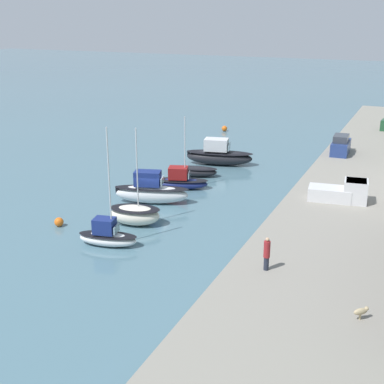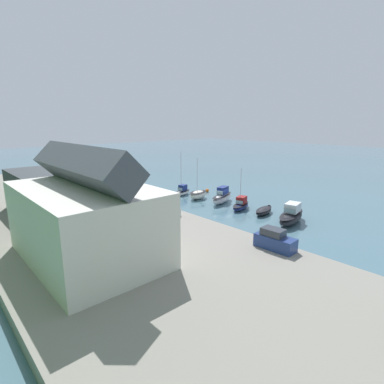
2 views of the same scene
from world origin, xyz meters
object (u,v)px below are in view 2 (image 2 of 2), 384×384
(moored_boat_5, at_px, (182,191))
(person_on_quay, at_px, (122,191))
(parked_car_2, at_px, (275,240))
(mooring_buoy_0, at_px, (207,190))
(moored_boat_4, at_px, (198,195))
(moored_boat_3, at_px, (222,197))
(moored_boat_2, at_px, (241,205))
(parked_car_0, at_px, (41,171))
(moored_boat_0, at_px, (291,216))
(pickup_truck_0, at_px, (51,183))
(moored_boat_1, at_px, (264,211))
(pickup_truck_1, at_px, (162,213))
(dog_on_quay, at_px, (81,197))

(moored_boat_5, height_order, person_on_quay, moored_boat_5)
(parked_car_2, distance_m, mooring_buoy_0, 32.52)
(moored_boat_4, bearing_deg, moored_boat_3, -176.76)
(moored_boat_2, bearing_deg, parked_car_0, 0.22)
(moored_boat_4, bearing_deg, moored_boat_2, 173.01)
(moored_boat_0, distance_m, pickup_truck_0, 46.87)
(moored_boat_2, xyz_separation_m, parked_car_2, (-14.57, 12.76, 1.52))
(moored_boat_1, bearing_deg, pickup_truck_1, 58.21)
(moored_boat_1, bearing_deg, moored_boat_0, 159.69)
(moored_boat_4, distance_m, person_on_quay, 14.20)
(moored_boat_1, relative_size, parked_car_0, 1.20)
(moored_boat_3, xyz_separation_m, mooring_buoy_0, (7.91, -4.14, -0.73))
(moored_boat_3, bearing_deg, dog_on_quay, 36.99)
(moored_boat_5, relative_size, person_on_quay, 4.14)
(parked_car_0, distance_m, pickup_truck_0, 17.69)
(mooring_buoy_0, bearing_deg, pickup_truck_1, 119.36)
(pickup_truck_0, xyz_separation_m, pickup_truck_1, (-31.78, -4.32, 0.00))
(moored_boat_5, xyz_separation_m, pickup_truck_0, (18.82, 19.08, 1.42))
(moored_boat_0, bearing_deg, pickup_truck_0, 12.22)
(moored_boat_2, relative_size, parked_car_2, 1.65)
(person_on_quay, bearing_deg, moored_boat_3, -128.60)
(moored_boat_4, bearing_deg, pickup_truck_1, 109.32)
(moored_boat_1, relative_size, moored_boat_2, 0.72)
(moored_boat_5, bearing_deg, moored_boat_4, 170.84)
(moored_boat_1, xyz_separation_m, moored_boat_3, (9.15, -0.21, 0.55))
(moored_boat_5, distance_m, parked_car_2, 31.28)
(pickup_truck_1, xyz_separation_m, mooring_buoy_0, (11.43, -20.31, -1.82))
(pickup_truck_0, xyz_separation_m, dog_on_quay, (-13.74, -0.52, -0.36))
(pickup_truck_0, distance_m, dog_on_quay, 13.75)
(person_on_quay, relative_size, mooring_buoy_0, 2.90)
(parked_car_2, bearing_deg, person_on_quay, -91.60)
(pickup_truck_1, height_order, mooring_buoy_0, pickup_truck_1)
(pickup_truck_0, bearing_deg, parked_car_0, -108.24)
(pickup_truck_0, xyz_separation_m, mooring_buoy_0, (-20.35, -24.63, -1.82))
(moored_boat_1, xyz_separation_m, parked_car_0, (54.84, 17.21, 1.74))
(pickup_truck_0, bearing_deg, moored_boat_5, 127.13)
(parked_car_0, bearing_deg, moored_boat_4, 113.39)
(moored_boat_3, relative_size, parked_car_0, 1.64)
(moored_boat_0, height_order, parked_car_2, parked_car_2)
(moored_boat_3, distance_m, moored_boat_4, 5.19)
(moored_boat_5, bearing_deg, parked_car_2, 145.89)
(parked_car_0, bearing_deg, moored_boat_5, 115.49)
(parked_car_2, distance_m, pickup_truck_0, 48.21)
(moored_boat_5, distance_m, person_on_quay, 12.76)
(moored_boat_4, bearing_deg, person_on_quay, 53.92)
(moored_boat_2, relative_size, person_on_quay, 3.30)
(moored_boat_1, xyz_separation_m, moored_boat_4, (14.18, 1.01, 0.30))
(moored_boat_5, distance_m, pickup_truck_1, 19.69)
(moored_boat_4, bearing_deg, moored_boat_5, -8.04)
(dog_on_quay, distance_m, mooring_buoy_0, 25.04)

